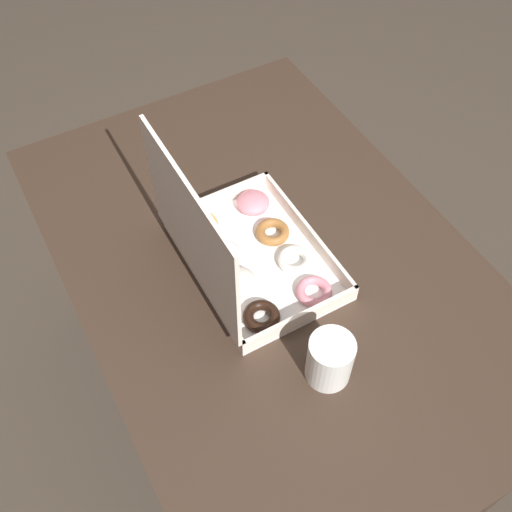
% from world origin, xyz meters
% --- Properties ---
extents(ground_plane, '(8.00, 8.00, 0.00)m').
position_xyz_m(ground_plane, '(0.00, 0.00, 0.00)').
color(ground_plane, '#42382D').
extents(dining_table, '(1.20, 0.80, 0.72)m').
position_xyz_m(dining_table, '(0.00, 0.00, 0.62)').
color(dining_table, '#38281E').
rests_on(dining_table, ground_plane).
extents(donut_box, '(0.36, 0.27, 0.31)m').
position_xyz_m(donut_box, '(0.01, 0.07, 0.78)').
color(donut_box, white).
rests_on(donut_box, dining_table).
extents(coffee_mug, '(0.08, 0.08, 0.11)m').
position_xyz_m(coffee_mug, '(-0.28, 0.04, 0.78)').
color(coffee_mug, white).
rests_on(coffee_mug, dining_table).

